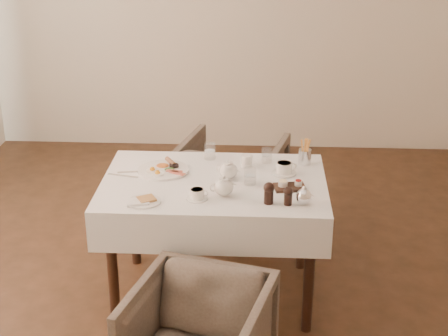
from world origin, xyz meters
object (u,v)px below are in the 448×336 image
at_px(table, 214,199).
at_px(breakfast_plate, 164,169).
at_px(teapot_centre, 228,169).
at_px(armchair_far, 231,183).

xyz_separation_m(table, breakfast_plate, (-0.31, 0.13, 0.13)).
bearing_deg(breakfast_plate, table, -28.65).
distance_m(breakfast_plate, teapot_centre, 0.40).
bearing_deg(table, armchair_far, 86.22).
height_order(armchair_far, teapot_centre, teapot_centre).
bearing_deg(table, teapot_centre, 24.58).
xyz_separation_m(armchair_far, breakfast_plate, (-0.37, -0.79, 0.44)).
relative_size(armchair_far, breakfast_plate, 2.39).
bearing_deg(armchair_far, table, 100.20).
distance_m(table, teapot_centre, 0.20).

